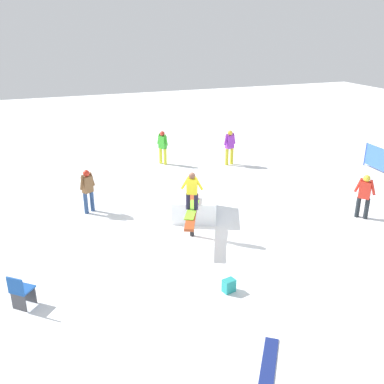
{
  "coord_description": "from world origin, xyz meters",
  "views": [
    {
      "loc": [
        11.33,
        -4.23,
        6.27
      ],
      "look_at": [
        0.0,
        0.0,
        1.49
      ],
      "focal_mm": 40.0,
      "sensor_mm": 36.0,
      "label": 1
    }
  ],
  "objects_px": {
    "rail_feature": "(192,214)",
    "bystander_red": "(364,194)",
    "main_rider_on_rail": "(192,193)",
    "loose_snowboard_navy": "(269,363)",
    "bystander_purple": "(230,145)",
    "bystander_green": "(163,146)",
    "folding_chair": "(21,292)",
    "backpack_on_snow": "(229,286)",
    "bystander_brown": "(88,189)"
  },
  "relations": [
    {
      "from": "rail_feature",
      "to": "bystander_red",
      "type": "xyz_separation_m",
      "value": [
        0.77,
        5.97,
        0.12
      ]
    },
    {
      "from": "main_rider_on_rail",
      "to": "rail_feature",
      "type": "bearing_deg",
      "value": 0.0
    },
    {
      "from": "rail_feature",
      "to": "loose_snowboard_navy",
      "type": "height_order",
      "value": "rail_feature"
    },
    {
      "from": "bystander_purple",
      "to": "bystander_green",
      "type": "bearing_deg",
      "value": 146.31
    },
    {
      "from": "folding_chair",
      "to": "backpack_on_snow",
      "type": "bearing_deg",
      "value": -153.13
    },
    {
      "from": "rail_feature",
      "to": "bystander_brown",
      "type": "height_order",
      "value": "bystander_brown"
    },
    {
      "from": "bystander_red",
      "to": "bystander_green",
      "type": "bearing_deg",
      "value": -8.92
    },
    {
      "from": "rail_feature",
      "to": "main_rider_on_rail",
      "type": "height_order",
      "value": "main_rider_on_rail"
    },
    {
      "from": "rail_feature",
      "to": "bystander_purple",
      "type": "bearing_deg",
      "value": 170.25
    },
    {
      "from": "bystander_brown",
      "to": "bystander_purple",
      "type": "height_order",
      "value": "bystander_purple"
    },
    {
      "from": "bystander_purple",
      "to": "loose_snowboard_navy",
      "type": "height_order",
      "value": "bystander_purple"
    },
    {
      "from": "bystander_red",
      "to": "bystander_purple",
      "type": "xyz_separation_m",
      "value": [
        -7.06,
        -1.73,
        0.06
      ]
    },
    {
      "from": "bystander_brown",
      "to": "folding_chair",
      "type": "bearing_deg",
      "value": -145.64
    },
    {
      "from": "main_rider_on_rail",
      "to": "loose_snowboard_navy",
      "type": "height_order",
      "value": "main_rider_on_rail"
    },
    {
      "from": "bystander_brown",
      "to": "main_rider_on_rail",
      "type": "bearing_deg",
      "value": -78.74
    },
    {
      "from": "bystander_purple",
      "to": "backpack_on_snow",
      "type": "xyz_separation_m",
      "value": [
        9.45,
        -4.43,
        -0.76
      ]
    },
    {
      "from": "rail_feature",
      "to": "bystander_purple",
      "type": "height_order",
      "value": "bystander_purple"
    },
    {
      "from": "rail_feature",
      "to": "bystander_purple",
      "type": "relative_size",
      "value": 1.54
    },
    {
      "from": "rail_feature",
      "to": "bystander_brown",
      "type": "xyz_separation_m",
      "value": [
        -3.0,
        -2.78,
        0.13
      ]
    },
    {
      "from": "bystander_brown",
      "to": "loose_snowboard_navy",
      "type": "distance_m",
      "value": 9.0
    },
    {
      "from": "folding_chair",
      "to": "bystander_red",
      "type": "bearing_deg",
      "value": -133.41
    },
    {
      "from": "rail_feature",
      "to": "bystander_red",
      "type": "relative_size",
      "value": 1.64
    },
    {
      "from": "rail_feature",
      "to": "bystander_red",
      "type": "distance_m",
      "value": 6.02
    },
    {
      "from": "loose_snowboard_navy",
      "to": "folding_chair",
      "type": "distance_m",
      "value": 5.83
    },
    {
      "from": "main_rider_on_rail",
      "to": "bystander_purple",
      "type": "xyz_separation_m",
      "value": [
        -6.29,
        4.24,
        -0.54
      ]
    },
    {
      "from": "bystander_red",
      "to": "loose_snowboard_navy",
      "type": "height_order",
      "value": "bystander_red"
    },
    {
      "from": "bystander_red",
      "to": "folding_chair",
      "type": "relative_size",
      "value": 1.77
    },
    {
      "from": "rail_feature",
      "to": "loose_snowboard_navy",
      "type": "xyz_separation_m",
      "value": [
        5.66,
        -0.49,
        -0.75
      ]
    },
    {
      "from": "main_rider_on_rail",
      "to": "bystander_purple",
      "type": "relative_size",
      "value": 0.88
    },
    {
      "from": "backpack_on_snow",
      "to": "bystander_green",
      "type": "bearing_deg",
      "value": 69.0
    },
    {
      "from": "bystander_brown",
      "to": "loose_snowboard_navy",
      "type": "relative_size",
      "value": 1.08
    },
    {
      "from": "loose_snowboard_navy",
      "to": "folding_chair",
      "type": "bearing_deg",
      "value": -93.15
    },
    {
      "from": "bystander_green",
      "to": "folding_chair",
      "type": "relative_size",
      "value": 1.82
    },
    {
      "from": "rail_feature",
      "to": "bystander_red",
      "type": "bearing_deg",
      "value": 106.89
    },
    {
      "from": "loose_snowboard_navy",
      "to": "main_rider_on_rail",
      "type": "bearing_deg",
      "value": -149.39
    },
    {
      "from": "bystander_green",
      "to": "folding_chair",
      "type": "xyz_separation_m",
      "value": [
        9.51,
        -6.34,
        -0.48
      ]
    },
    {
      "from": "bystander_red",
      "to": "folding_chair",
      "type": "xyz_separation_m",
      "value": [
        1.26,
        -10.99,
        -0.46
      ]
    },
    {
      "from": "rail_feature",
      "to": "bystander_brown",
      "type": "bearing_deg",
      "value": -113.0
    },
    {
      "from": "folding_chair",
      "to": "loose_snowboard_navy",
      "type": "bearing_deg",
      "value": -178.6
    },
    {
      "from": "rail_feature",
      "to": "folding_chair",
      "type": "relative_size",
      "value": 2.9
    },
    {
      "from": "loose_snowboard_navy",
      "to": "backpack_on_snow",
      "type": "relative_size",
      "value": 4.28
    },
    {
      "from": "bystander_green",
      "to": "backpack_on_snow",
      "type": "bearing_deg",
      "value": -40.3
    },
    {
      "from": "backpack_on_snow",
      "to": "rail_feature",
      "type": "bearing_deg",
      "value": 73.54
    },
    {
      "from": "bystander_brown",
      "to": "folding_chair",
      "type": "relative_size",
      "value": 1.79
    },
    {
      "from": "bystander_green",
      "to": "bystander_red",
      "type": "bearing_deg",
      "value": -2.82
    },
    {
      "from": "loose_snowboard_navy",
      "to": "backpack_on_snow",
      "type": "distance_m",
      "value": 2.52
    },
    {
      "from": "main_rider_on_rail",
      "to": "bystander_brown",
      "type": "distance_m",
      "value": 4.13
    },
    {
      "from": "rail_feature",
      "to": "bystander_green",
      "type": "distance_m",
      "value": 7.6
    },
    {
      "from": "rail_feature",
      "to": "bystander_green",
      "type": "bearing_deg",
      "value": -165.7
    },
    {
      "from": "loose_snowboard_navy",
      "to": "bystander_green",
      "type": "bearing_deg",
      "value": -152.26
    }
  ]
}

